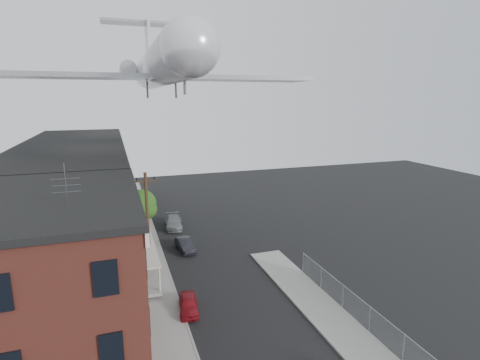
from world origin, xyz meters
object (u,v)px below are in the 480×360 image
object	(u,v)px
car_near	(188,304)
airplane	(161,66)
car_far	(174,222)
utility_pole	(148,223)
street_tree	(143,205)
car_mid	(185,245)

from	to	relation	value
car_near	airplane	distance (m)	19.21
car_far	utility_pole	bearing A→B (deg)	-102.24
street_tree	car_near	size ratio (longest dim) A/B	1.60
car_near	car_far	xyz separation A→B (m)	(1.80, 18.13, 0.11)
utility_pole	airplane	xyz separation A→B (m)	(1.97, 2.19, 12.90)
street_tree	car_mid	xyz separation A→B (m)	(3.47, -5.69, -2.84)
utility_pole	car_far	size ratio (longest dim) A/B	1.97
street_tree	car_near	distance (m)	16.98
street_tree	car_mid	world-z (taller)	street_tree
utility_pole	car_far	xyz separation A→B (m)	(3.80, 11.40, -4.01)
street_tree	car_far	distance (m)	4.69
utility_pole	car_mid	distance (m)	7.00
airplane	utility_pole	bearing A→B (deg)	-131.98
street_tree	car_near	xyz separation A→B (m)	(1.67, -16.65, -2.90)
utility_pole	car_mid	size ratio (longest dim) A/B	2.44
utility_pole	airplane	world-z (taller)	airplane
car_far	airplane	size ratio (longest dim) A/B	0.17
car_mid	car_far	world-z (taller)	car_far
car_mid	car_far	size ratio (longest dim) A/B	0.81
car_near	car_mid	distance (m)	11.11
car_mid	car_near	bearing A→B (deg)	-104.92
utility_pole	car_mid	bearing A→B (deg)	48.12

